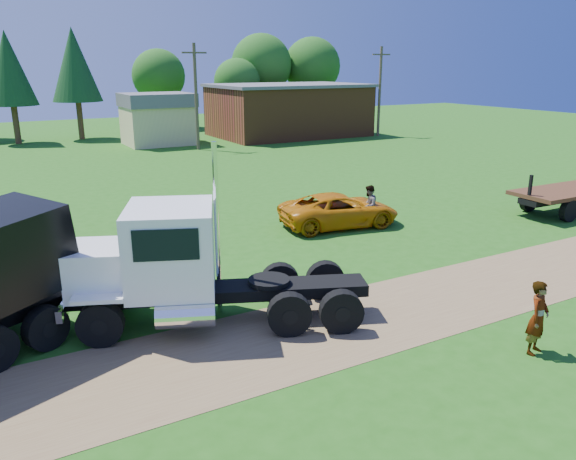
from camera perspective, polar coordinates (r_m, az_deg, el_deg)
ground at (r=18.30m, az=12.83°, el=-7.44°), size 140.00×140.00×0.00m
dirt_track at (r=18.30m, az=12.83°, el=-7.42°), size 120.00×4.20×0.01m
white_semi_tractor at (r=16.36m, az=-11.35°, el=-3.56°), size 8.70×5.68×5.21m
orange_pickup at (r=26.19m, az=5.23°, el=2.03°), size 5.91×3.40×1.55m
spectator_a at (r=16.05m, az=24.07°, el=-8.14°), size 0.84×0.68×2.00m
spectator_b at (r=26.30m, az=8.21°, el=2.44°), size 1.20×1.17×1.94m
brick_building at (r=60.15m, az=0.05°, el=12.11°), size 15.40×10.40×5.30m
tan_shed at (r=54.68m, az=-13.08°, el=11.00°), size 6.20×5.40×4.70m
utility_poles at (r=50.41m, az=-9.32°, el=13.39°), size 42.20×0.28×9.00m
tree_row at (r=63.58m, az=-17.68°, el=15.23°), size 55.48×13.42×11.15m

